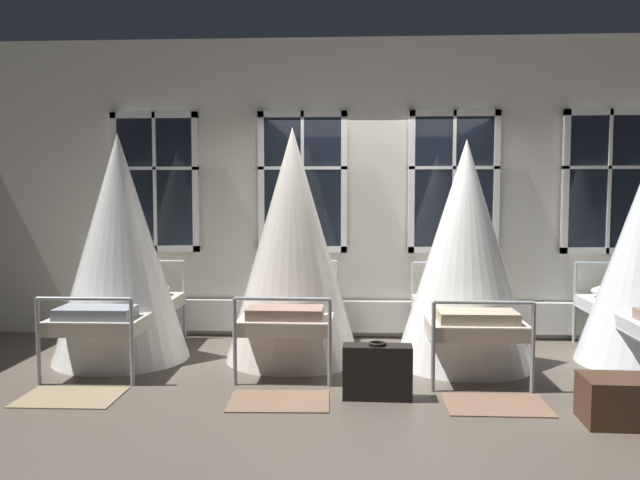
{
  "coord_description": "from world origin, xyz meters",
  "views": [
    {
      "loc": [
        -0.26,
        -6.37,
        1.67
      ],
      "look_at": [
        -0.6,
        -0.04,
        1.21
      ],
      "focal_mm": 36.11,
      "sensor_mm": 36.0,
      "label": 1
    }
  ],
  "objects_px": {
    "cot_first": "(120,251)",
    "cot_third": "(465,256)",
    "suitcase_dark": "(377,372)",
    "travel_trunk": "(628,401)",
    "cot_second": "(293,248)"
  },
  "relations": [
    {
      "from": "cot_third",
      "to": "cot_first",
      "type": "bearing_deg",
      "value": 89.56
    },
    {
      "from": "cot_second",
      "to": "suitcase_dark",
      "type": "relative_size",
      "value": 4.11
    },
    {
      "from": "cot_first",
      "to": "cot_third",
      "type": "relative_size",
      "value": 1.04
    },
    {
      "from": "cot_first",
      "to": "cot_third",
      "type": "bearing_deg",
      "value": -90.97
    },
    {
      "from": "cot_third",
      "to": "suitcase_dark",
      "type": "bearing_deg",
      "value": 141.79
    },
    {
      "from": "cot_third",
      "to": "travel_trunk",
      "type": "relative_size",
      "value": 3.42
    },
    {
      "from": "suitcase_dark",
      "to": "travel_trunk",
      "type": "xyz_separation_m",
      "value": [
        1.79,
        -0.48,
        -0.05
      ]
    },
    {
      "from": "travel_trunk",
      "to": "cot_second",
      "type": "bearing_deg",
      "value": 146.64
    },
    {
      "from": "cot_third",
      "to": "suitcase_dark",
      "type": "height_order",
      "value": "cot_third"
    },
    {
      "from": "cot_first",
      "to": "travel_trunk",
      "type": "bearing_deg",
      "value": -111.46
    },
    {
      "from": "cot_second",
      "to": "travel_trunk",
      "type": "xyz_separation_m",
      "value": [
        2.59,
        -1.71,
        -0.95
      ]
    },
    {
      "from": "cot_second",
      "to": "cot_third",
      "type": "height_order",
      "value": "cot_second"
    },
    {
      "from": "suitcase_dark",
      "to": "cot_first",
      "type": "bearing_deg",
      "value": 157.14
    },
    {
      "from": "cot_second",
      "to": "suitcase_dark",
      "type": "xyz_separation_m",
      "value": [
        0.81,
        -1.22,
        -0.9
      ]
    },
    {
      "from": "cot_first",
      "to": "travel_trunk",
      "type": "xyz_separation_m",
      "value": [
        4.32,
        -1.63,
        -0.93
      ]
    }
  ]
}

